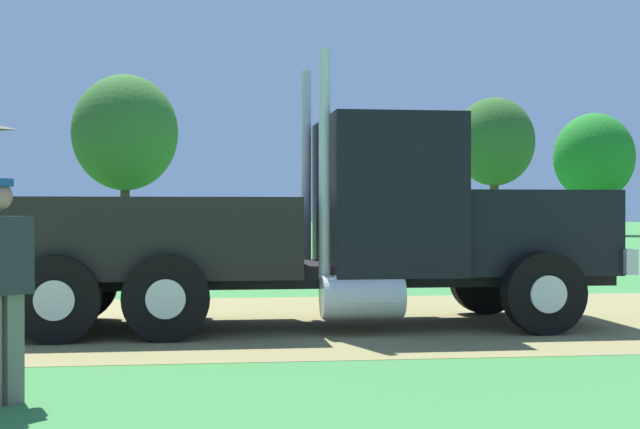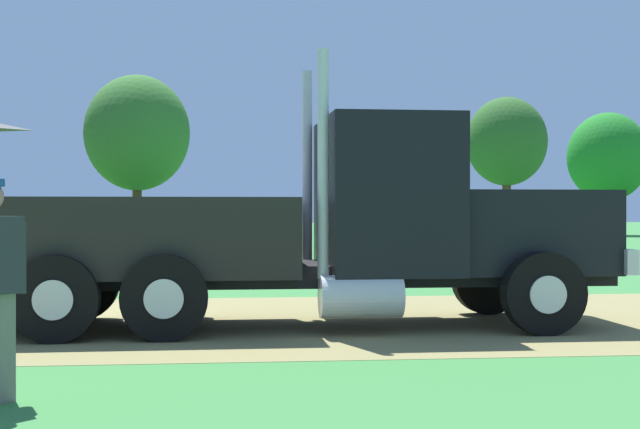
{
  "view_description": "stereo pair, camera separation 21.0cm",
  "coord_description": "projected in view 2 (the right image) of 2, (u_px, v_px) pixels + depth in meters",
  "views": [
    {
      "loc": [
        2.24,
        -12.96,
        1.54
      ],
      "look_at": [
        3.83,
        -0.63,
        1.48
      ],
      "focal_mm": 52.86,
      "sensor_mm": 36.0,
      "label": 1
    },
    {
      "loc": [
        2.45,
        -12.99,
        1.54
      ],
      "look_at": [
        3.83,
        -0.63,
        1.48
      ],
      "focal_mm": 52.86,
      "sensor_mm": 36.0,
      "label": 2
    }
  ],
  "objects": [
    {
      "name": "ground_plane",
      "position": [
        32.0,
        324.0,
        12.64
      ],
      "size": [
        200.0,
        200.0,
        0.0
      ],
      "primitive_type": "plane",
      "color": "#397D3B"
    },
    {
      "name": "dirt_track",
      "position": [
        32.0,
        324.0,
        12.64
      ],
      "size": [
        120.0,
        6.98,
        0.01
      ],
      "primitive_type": "cube",
      "color": "olive",
      "rests_on": "ground_plane"
    },
    {
      "name": "truck_foreground_white",
      "position": [
        317.0,
        232.0,
        12.41
      ],
      "size": [
        8.14,
        2.76,
        3.51
      ],
      "color": "black",
      "rests_on": "ground_plane"
    },
    {
      "name": "tree_mid",
      "position": [
        137.0,
        133.0,
        44.39
      ],
      "size": [
        4.96,
        4.96,
        7.91
      ],
      "color": "#513823",
      "rests_on": "ground_plane"
    },
    {
      "name": "tree_right",
      "position": [
        507.0,
        142.0,
        47.23
      ],
      "size": [
        4.05,
        4.05,
        7.21
      ],
      "color": "#513823",
      "rests_on": "ground_plane"
    },
    {
      "name": "tree_far_right",
      "position": [
        608.0,
        157.0,
        56.95
      ],
      "size": [
        4.87,
        4.87,
        7.43
      ],
      "color": "#513823",
      "rests_on": "ground_plane"
    }
  ]
}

